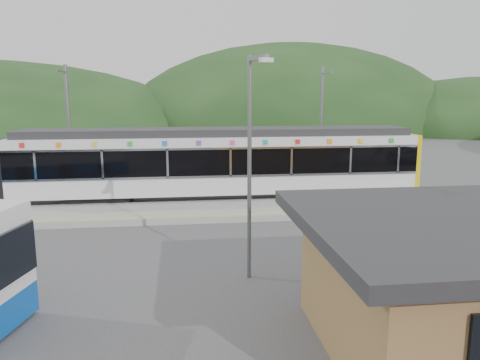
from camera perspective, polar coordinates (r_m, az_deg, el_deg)
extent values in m
plane|color=#4C4C4F|center=(18.49, -3.75, -6.78)|extent=(120.00, 120.00, 0.00)
ellipsoid|color=#1E3D19|center=(73.83, 6.18, 6.19)|extent=(52.00, 39.00, 26.00)
cube|color=#9E9E99|center=(21.63, -4.29, -3.81)|extent=(26.00, 3.20, 0.30)
cube|color=yellow|center=(20.33, -4.11, -4.29)|extent=(26.00, 0.10, 0.01)
cube|color=black|center=(24.55, -16.80, -2.15)|extent=(3.20, 2.20, 0.56)
cube|color=black|center=(25.43, 10.91, -1.46)|extent=(3.20, 2.20, 0.56)
cube|color=silver|center=(24.12, -2.71, -0.13)|extent=(20.00, 2.90, 0.92)
cube|color=black|center=(23.93, -2.73, 2.66)|extent=(20.00, 2.96, 1.45)
cube|color=silver|center=(22.55, -2.42, 0.44)|extent=(20.00, 0.05, 0.10)
cube|color=silver|center=(22.36, -2.45, 3.85)|extent=(20.00, 0.05, 0.10)
cube|color=silver|center=(23.81, -2.75, 4.92)|extent=(20.00, 2.90, 0.45)
cube|color=#2D2D30|center=(23.78, -2.76, 5.89)|extent=(19.40, 2.50, 0.36)
cube|color=yellow|center=(26.73, 19.47, 2.19)|extent=(0.24, 2.92, 3.00)
cube|color=black|center=(25.29, -26.19, 1.27)|extent=(0.20, 2.92, 3.00)
cube|color=silver|center=(23.34, -23.72, 1.58)|extent=(0.10, 0.05, 1.35)
cube|color=silver|center=(22.67, -16.43, 1.80)|extent=(0.10, 0.05, 1.35)
cube|color=silver|center=(22.38, -8.83, 2.00)|extent=(0.10, 0.05, 1.35)
cube|color=silver|center=(22.49, -1.16, 2.16)|extent=(0.10, 0.05, 1.35)
cube|color=silver|center=(23.00, 6.30, 2.29)|extent=(0.10, 0.05, 1.35)
cube|color=silver|center=(23.87, 13.32, 2.37)|extent=(0.10, 0.05, 1.35)
cube|color=silver|center=(24.86, 18.74, 2.41)|extent=(0.10, 0.05, 1.35)
cube|color=red|center=(23.39, -25.06, 3.86)|extent=(0.22, 0.04, 0.22)
cube|color=orange|center=(22.95, -21.25, 4.02)|extent=(0.22, 0.04, 0.22)
cube|color=yellow|center=(22.61, -17.30, 4.17)|extent=(0.22, 0.04, 0.22)
cube|color=green|center=(22.39, -13.26, 4.31)|extent=(0.22, 0.04, 0.22)
cube|color=blue|center=(22.27, -9.15, 4.43)|extent=(0.22, 0.04, 0.22)
cube|color=purple|center=(22.28, -5.03, 4.52)|extent=(0.22, 0.04, 0.22)
cube|color=#E54C8C|center=(22.39, -0.92, 4.59)|extent=(0.22, 0.04, 0.22)
cube|color=#19A5A5|center=(22.62, 3.13, 4.64)|extent=(0.22, 0.04, 0.22)
cube|color=red|center=(22.96, 7.07, 4.66)|extent=(0.22, 0.04, 0.22)
cube|color=orange|center=(23.41, 10.88, 4.66)|extent=(0.22, 0.04, 0.22)
cube|color=yellow|center=(23.95, 14.54, 4.64)|extent=(0.22, 0.04, 0.22)
cube|color=green|center=(24.59, 18.02, 4.61)|extent=(0.22, 0.04, 0.22)
cylinder|color=slate|center=(26.98, -20.10, 5.65)|extent=(0.18, 0.18, 7.00)
cube|color=slate|center=(26.15, -20.92, 12.27)|extent=(0.08, 1.80, 0.08)
cylinder|color=slate|center=(27.50, 9.82, 6.21)|extent=(0.18, 0.18, 7.00)
cube|color=slate|center=(26.69, 10.55, 12.73)|extent=(0.08, 1.80, 0.08)
cylinder|color=slate|center=(13.59, 1.15, 1.11)|extent=(0.12, 0.12, 6.54)
cube|color=slate|center=(12.96, 1.53, 14.68)|extent=(0.44, 1.08, 0.12)
cube|color=silver|center=(12.47, 1.88, 14.44)|extent=(0.39, 0.28, 0.12)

